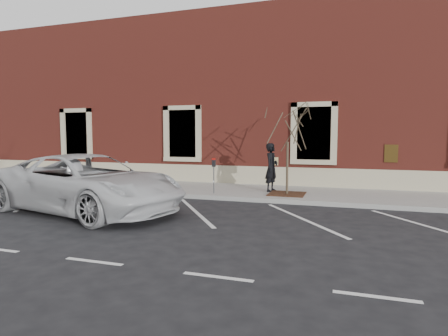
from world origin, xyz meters
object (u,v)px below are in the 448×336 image
(parking_meter, at_px, (214,169))
(sapling, at_px, (288,127))
(man, at_px, (272,167))
(white_truck, at_px, (87,183))

(parking_meter, bearing_deg, sapling, -2.47)
(man, relative_size, parking_meter, 1.42)
(parking_meter, distance_m, sapling, 3.11)
(parking_meter, xyz_separation_m, sapling, (2.64, 0.61, 1.54))
(man, xyz_separation_m, parking_meter, (-1.96, -1.16, -0.02))
(man, distance_m, parking_meter, 2.27)
(man, height_order, sapling, sapling)
(sapling, height_order, white_truck, sapling)
(sapling, bearing_deg, man, 141.26)
(sapling, distance_m, white_truck, 7.11)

